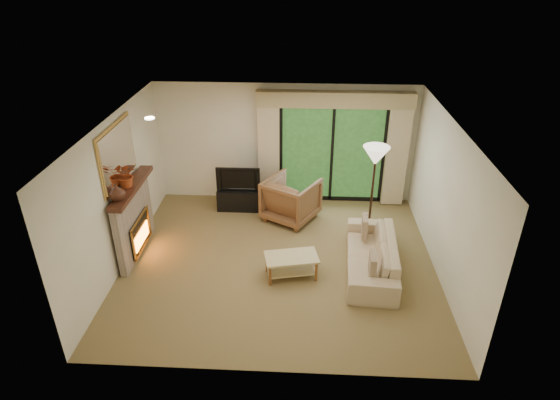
# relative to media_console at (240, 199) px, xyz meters

# --- Properties ---
(floor) EXTENTS (5.50, 5.50, 0.00)m
(floor) POSITION_rel_media_console_xyz_m (0.96, -1.95, -0.23)
(floor) COLOR olive
(floor) RESTS_ON ground
(ceiling) EXTENTS (5.50, 5.50, 0.00)m
(ceiling) POSITION_rel_media_console_xyz_m (0.96, -1.95, 2.37)
(ceiling) COLOR silver
(ceiling) RESTS_ON ground
(wall_back) EXTENTS (5.00, 0.00, 5.00)m
(wall_back) POSITION_rel_media_console_xyz_m (0.96, 0.55, 1.07)
(wall_back) COLOR #EFE5CB
(wall_back) RESTS_ON ground
(wall_front) EXTENTS (5.00, 0.00, 5.00)m
(wall_front) POSITION_rel_media_console_xyz_m (0.96, -4.45, 1.07)
(wall_front) COLOR #EFE5CB
(wall_front) RESTS_ON ground
(wall_left) EXTENTS (0.00, 5.00, 5.00)m
(wall_left) POSITION_rel_media_console_xyz_m (-1.79, -1.95, 1.07)
(wall_left) COLOR #EFE5CB
(wall_left) RESTS_ON ground
(wall_right) EXTENTS (0.00, 5.00, 5.00)m
(wall_right) POSITION_rel_media_console_xyz_m (3.71, -1.95, 1.07)
(wall_right) COLOR #EFE5CB
(wall_right) RESTS_ON ground
(fireplace) EXTENTS (0.24, 1.70, 1.37)m
(fireplace) POSITION_rel_media_console_xyz_m (-1.67, -1.75, 0.45)
(fireplace) COLOR gray
(fireplace) RESTS_ON floor
(mirror) EXTENTS (0.07, 1.45, 1.02)m
(mirror) POSITION_rel_media_console_xyz_m (-1.75, -1.75, 1.72)
(mirror) COLOR tan
(mirror) RESTS_ON wall_left
(sliding_door) EXTENTS (2.26, 0.10, 2.16)m
(sliding_door) POSITION_rel_media_console_xyz_m (1.96, 0.50, 0.87)
(sliding_door) COLOR black
(sliding_door) RESTS_ON floor
(curtain_left) EXTENTS (0.45, 0.18, 2.35)m
(curtain_left) POSITION_rel_media_console_xyz_m (0.61, 0.39, 0.97)
(curtain_left) COLOR #CBB68F
(curtain_left) RESTS_ON floor
(curtain_right) EXTENTS (0.45, 0.18, 2.35)m
(curtain_right) POSITION_rel_media_console_xyz_m (3.31, 0.39, 0.97)
(curtain_right) COLOR #CBB68F
(curtain_right) RESTS_ON floor
(cornice) EXTENTS (3.20, 0.24, 0.32)m
(cornice) POSITION_rel_media_console_xyz_m (1.96, 0.41, 2.09)
(cornice) COLOR tan
(cornice) RESTS_ON wall_back
(media_console) EXTENTS (0.93, 0.42, 0.46)m
(media_console) POSITION_rel_media_console_xyz_m (0.00, 0.00, 0.00)
(media_console) COLOR black
(media_console) RESTS_ON floor
(tv) EXTENTS (0.92, 0.12, 0.53)m
(tv) POSITION_rel_media_console_xyz_m (0.00, 0.00, 0.50)
(tv) COLOR black
(tv) RESTS_ON media_console
(armchair) EXTENTS (1.32, 1.33, 0.90)m
(armchair) POSITION_rel_media_console_xyz_m (1.12, -0.38, 0.22)
(armchair) COLOR brown
(armchair) RESTS_ON floor
(sofa) EXTENTS (0.96, 2.13, 0.61)m
(sofa) POSITION_rel_media_console_xyz_m (2.57, -2.08, 0.07)
(sofa) COLOR tan
(sofa) RESTS_ON floor
(pillow_near) EXTENTS (0.13, 0.40, 0.39)m
(pillow_near) POSITION_rel_media_console_xyz_m (2.50, -2.68, 0.29)
(pillow_near) COLOR brown
(pillow_near) RESTS_ON sofa
(pillow_far) EXTENTS (0.12, 0.38, 0.37)m
(pillow_far) POSITION_rel_media_console_xyz_m (2.50, -1.48, 0.28)
(pillow_far) COLOR brown
(pillow_far) RESTS_ON sofa
(coffee_table) EXTENTS (0.97, 0.66, 0.40)m
(coffee_table) POSITION_rel_media_console_xyz_m (1.19, -2.35, -0.03)
(coffee_table) COLOR tan
(coffee_table) RESTS_ON floor
(floor_lamp) EXTENTS (0.62, 0.62, 1.83)m
(floor_lamp) POSITION_rel_media_console_xyz_m (2.67, -0.89, 0.68)
(floor_lamp) COLOR beige
(floor_lamp) RESTS_ON floor
(vase) EXTENTS (0.30, 0.30, 0.28)m
(vase) POSITION_rel_media_console_xyz_m (-1.65, -2.29, 1.28)
(vase) COLOR #3F2015
(vase) RESTS_ON fireplace
(branches) EXTENTS (0.44, 0.39, 0.45)m
(branches) POSITION_rel_media_console_xyz_m (-1.65, -1.81, 1.36)
(branches) COLOR #A03D18
(branches) RESTS_ON fireplace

